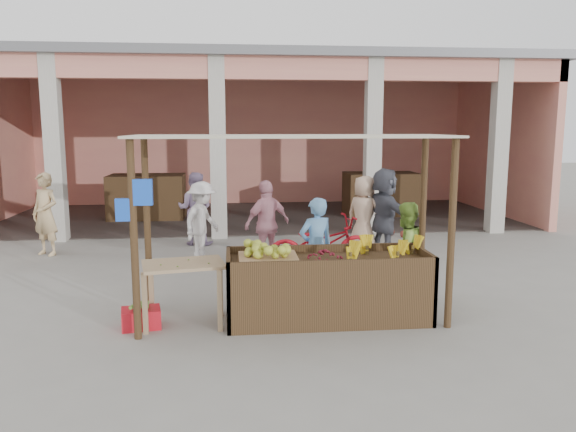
{
  "coord_description": "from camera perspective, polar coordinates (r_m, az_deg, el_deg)",
  "views": [
    {
      "loc": [
        -0.72,
        -6.94,
        2.49
      ],
      "look_at": [
        0.11,
        1.2,
        1.18
      ],
      "focal_mm": 35.0,
      "sensor_mm": 36.0,
      "label": 1
    }
  ],
  "objects": [
    {
      "name": "plantain_bundle",
      "position": [
        7.3,
        -14.74,
        -8.83
      ],
      "size": [
        0.36,
        0.25,
        0.07
      ],
      "primitive_type": null,
      "color": "#5C8C33",
      "rests_on": "red_crate"
    },
    {
      "name": "shopper_c",
      "position": [
        11.04,
        7.74,
        0.5
      ],
      "size": [
        0.97,
        0.96,
        1.72
      ],
      "primitive_type": "imported",
      "rotation": [
        0.0,
        0.0,
        2.39
      ],
      "color": "tan",
      "rests_on": "ground"
    },
    {
      "name": "produce_sacks",
      "position": [
        12.94,
        10.77,
        -0.8
      ],
      "size": [
        0.8,
        0.75,
        0.61
      ],
      "color": "maroon",
      "rests_on": "ground"
    },
    {
      "name": "motorcycle",
      "position": [
        9.5,
        3.3,
        -2.88
      ],
      "size": [
        1.04,
        2.1,
        1.05
      ],
      "primitive_type": "imported",
      "rotation": [
        0.0,
        0.0,
        1.75
      ],
      "color": "#A10E18",
      "rests_on": "ground"
    },
    {
      "name": "red_crate",
      "position": [
        7.35,
        -14.69,
        -10.01
      ],
      "size": [
        0.52,
        0.42,
        0.25
      ],
      "primitive_type": "cube",
      "rotation": [
        0.0,
        0.0,
        0.18
      ],
      "color": "red",
      "rests_on": "ground"
    },
    {
      "name": "berry_heap",
      "position": [
        7.23,
        3.72,
        -3.86
      ],
      "size": [
        0.46,
        0.38,
        0.15
      ],
      "primitive_type": "ellipsoid",
      "color": "maroon",
      "rests_on": "fruit_stall"
    },
    {
      "name": "side_table",
      "position": [
        7.19,
        -10.55,
        -5.77
      ],
      "size": [
        1.1,
        0.84,
        0.81
      ],
      "rotation": [
        0.0,
        0.0,
        0.19
      ],
      "color": "tan",
      "rests_on": "ground"
    },
    {
      "name": "market_building",
      "position": [
        15.89,
        -3.07,
        9.83
      ],
      "size": [
        14.4,
        6.4,
        4.2
      ],
      "color": "#EB957B",
      "rests_on": "ground"
    },
    {
      "name": "ground",
      "position": [
        7.41,
        0.12,
        -10.55
      ],
      "size": [
        60.0,
        60.0,
        0.0
      ],
      "primitive_type": "plane",
      "color": "gray",
      "rests_on": "ground"
    },
    {
      "name": "vendor_green",
      "position": [
        8.32,
        11.82,
        -3.21
      ],
      "size": [
        0.83,
        0.67,
        1.49
      ],
      "primitive_type": "imported",
      "rotation": [
        0.0,
        0.0,
        3.56
      ],
      "color": "#8AB743",
      "rests_on": "ground"
    },
    {
      "name": "stall_awning",
      "position": [
        7.06,
        -0.04,
        4.91
      ],
      "size": [
        4.09,
        1.35,
        2.39
      ],
      "color": "#4E351F",
      "rests_on": "ground"
    },
    {
      "name": "papaya_pile",
      "position": [
        7.13,
        -10.6,
        -3.87
      ],
      "size": [
        0.74,
        0.42,
        0.21
      ],
      "primitive_type": null,
      "color": "#45812A",
      "rests_on": "side_table"
    },
    {
      "name": "shopper_a",
      "position": [
        10.54,
        -8.73,
        -0.23
      ],
      "size": [
        0.97,
        1.15,
        1.61
      ],
      "primitive_type": "imported",
      "rotation": [
        0.0,
        0.0,
        1.04
      ],
      "color": "silver",
      "rests_on": "ground"
    },
    {
      "name": "vendor_blue",
      "position": [
        8.21,
        2.86,
        -2.89
      ],
      "size": [
        0.7,
        0.61,
        1.58
      ],
      "primitive_type": "imported",
      "rotation": [
        0.0,
        0.0,
        3.48
      ],
      "color": "#66A4E1",
      "rests_on": "ground"
    },
    {
      "name": "melon_tray",
      "position": [
        7.16,
        -2.05,
        -3.82
      ],
      "size": [
        0.75,
        0.65,
        0.2
      ],
      "color": "tan",
      "rests_on": "fruit_stall"
    },
    {
      "name": "shopper_e",
      "position": [
        11.85,
        -23.43,
        0.33
      ],
      "size": [
        0.78,
        0.72,
        1.68
      ],
      "primitive_type": "imported",
      "rotation": [
        0.0,
        0.0,
        -0.51
      ],
      "color": "tan",
      "rests_on": "ground"
    },
    {
      "name": "fruit_stall",
      "position": [
        7.35,
        4.03,
        -7.45
      ],
      "size": [
        2.6,
        0.95,
        0.8
      ],
      "primitive_type": "cube",
      "color": "#4E351F",
      "rests_on": "ground"
    },
    {
      "name": "banana_heap",
      "position": [
        7.41,
        9.3,
        -3.46
      ],
      "size": [
        1.05,
        0.57,
        0.19
      ],
      "primitive_type": null,
      "color": "yellow",
      "rests_on": "fruit_stall"
    },
    {
      "name": "shopper_b",
      "position": [
        9.94,
        -2.13,
        -0.52
      ],
      "size": [
        1.11,
        0.95,
        1.67
      ],
      "primitive_type": "imported",
      "rotation": [
        0.0,
        0.0,
        3.68
      ],
      "color": "pink",
      "rests_on": "ground"
    },
    {
      "name": "shopper_f",
      "position": [
        12.02,
        -9.42,
        1.08
      ],
      "size": [
        0.9,
        0.62,
        1.68
      ],
      "primitive_type": "imported",
      "rotation": [
        0.0,
        0.0,
        2.95
      ],
      "color": "gray",
      "rests_on": "ground"
    },
    {
      "name": "shopper_d",
      "position": [
        10.9,
        9.79,
        0.58
      ],
      "size": [
        1.18,
        1.8,
        1.81
      ],
      "primitive_type": "imported",
      "rotation": [
        0.0,
        0.0,
        1.89
      ],
      "color": "#494B56",
      "rests_on": "ground"
    }
  ]
}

